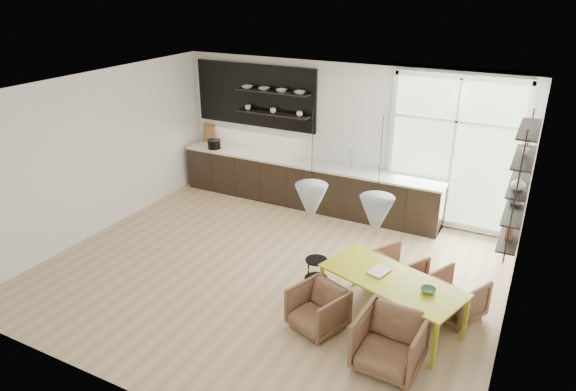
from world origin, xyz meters
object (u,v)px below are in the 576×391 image
object	(u,v)px
armchair_back_left	(398,270)
armchair_front_left	(318,309)
armchair_front_right	(390,342)
armchair_back_right	(456,297)
wire_stool	(316,269)
dining_table	(392,282)

from	to	relation	value
armchair_back_left	armchair_front_left	size ratio (longest dim) A/B	1.01
armchair_back_left	armchair_front_left	bearing A→B (deg)	94.81
armchair_back_left	armchair_front_right	bearing A→B (deg)	132.95
armchair_back_left	armchair_front_left	xyz separation A→B (m)	(-0.68, -1.44, -0.00)
armchair_front_left	armchair_front_right	size ratio (longest dim) A/B	0.85
armchair_back_left	armchair_back_right	world-z (taller)	armchair_back_right
armchair_back_left	wire_stool	world-z (taller)	armchair_back_left
dining_table	armchair_back_right	distance (m)	1.00
armchair_front_left	wire_stool	size ratio (longest dim) A/B	1.46
armchair_front_left	armchair_front_right	xyz separation A→B (m)	(1.07, -0.29, 0.05)
armchair_back_right	wire_stool	bearing A→B (deg)	31.44
armchair_front_right	armchair_back_left	bearing A→B (deg)	106.04
armchair_back_right	wire_stool	size ratio (longest dim) A/B	1.50
dining_table	armchair_back_left	distance (m)	0.95
armchair_back_right	armchair_front_left	xyz separation A→B (m)	(-1.59, -1.12, -0.01)
armchair_front_left	armchair_front_right	world-z (taller)	armchair_front_right
armchair_back_right	wire_stool	world-z (taller)	armchair_back_right
armchair_front_right	dining_table	bearing A→B (deg)	109.75
dining_table	armchair_back_left	world-z (taller)	dining_table
armchair_back_right	armchair_front_left	bearing A→B (deg)	61.44
armchair_front_right	armchair_back_right	bearing A→B (deg)	73.18
dining_table	armchair_back_right	xyz separation A→B (m)	(0.77, 0.56, -0.33)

